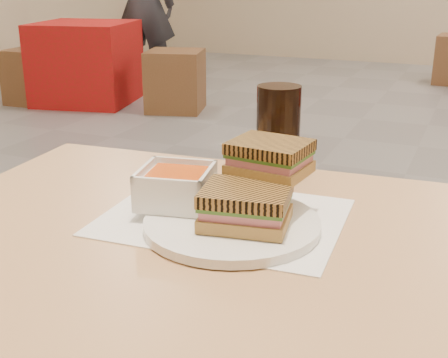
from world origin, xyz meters
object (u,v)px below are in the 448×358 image
at_px(soup_bowl, 176,188).
at_px(plate, 232,224).
at_px(bg_chair_0r, 175,81).
at_px(bg_chair_0l, 35,76).
at_px(patron_a, 143,4).
at_px(bg_table_0, 87,63).
at_px(panini_lower, 246,206).
at_px(main_table, 299,323).
at_px(cola_glass, 278,132).

bearing_deg(soup_bowl, plate, -12.72).
bearing_deg(bg_chair_0r, bg_chair_0l, -169.48).
distance_m(bg_chair_0l, patron_a, 1.20).
bearing_deg(plate, bg_table_0, 128.93).
bearing_deg(panini_lower, patron_a, 122.60).
relative_size(main_table, soup_bowl, 9.91).
distance_m(main_table, bg_chair_0r, 4.20).
distance_m(cola_glass, bg_chair_0r, 3.92).
xyz_separation_m(soup_bowl, bg_table_0, (-2.78, 3.54, -0.45)).
distance_m(panini_lower, patron_a, 5.01).
bearing_deg(main_table, bg_chair_0l, 135.15).
height_order(main_table, panini_lower, panini_lower).
relative_size(plate, bg_chair_0l, 0.55).
xyz_separation_m(cola_glass, patron_a, (-2.66, 3.96, -0.02)).
xyz_separation_m(bg_table_0, bg_chair_0l, (-0.39, -0.22, -0.11)).
bearing_deg(bg_chair_0l, panini_lower, -45.49).
bearing_deg(bg_chair_0r, soup_bowl, -61.73).
distance_m(plate, bg_table_0, 4.61).
bearing_deg(cola_glass, panini_lower, -80.91).
distance_m(main_table, bg_chair_0l, 4.79).
xyz_separation_m(plate, patron_a, (-2.67, 4.21, 0.05)).
height_order(bg_chair_0r, patron_a, patron_a).
relative_size(panini_lower, cola_glass, 0.81).
bearing_deg(patron_a, plate, -57.59).
height_order(plate, patron_a, patron_a).
relative_size(soup_bowl, bg_chair_0r, 0.23).
distance_m(soup_bowl, bg_table_0, 4.53).
relative_size(main_table, panini_lower, 9.18).
bearing_deg(patron_a, bg_chair_0r, -43.90).
xyz_separation_m(bg_chair_0l, patron_a, (0.60, 0.87, 0.58)).
bearing_deg(panini_lower, cola_glass, 99.09).
height_order(panini_lower, patron_a, patron_a).
relative_size(main_table, bg_chair_0l, 2.68).
bearing_deg(main_table, patron_a, 123.35).
bearing_deg(bg_table_0, soup_bowl, -51.91).
xyz_separation_m(plate, panini_lower, (0.02, -0.01, 0.04)).
bearing_deg(soup_bowl, cola_glass, 69.30).
height_order(cola_glass, bg_chair_0l, cola_glass).
distance_m(panini_lower, bg_chair_0l, 4.73).
distance_m(bg_table_0, bg_chair_0r, 0.87).
xyz_separation_m(cola_glass, bg_table_0, (-2.87, 3.32, -0.49)).
relative_size(main_table, bg_chair_0r, 2.32).
distance_m(panini_lower, cola_glass, 0.27).
bearing_deg(bg_table_0, main_table, -50.17).
xyz_separation_m(plate, bg_table_0, (-2.88, 3.57, -0.42)).
height_order(plate, bg_chair_0r, plate).
xyz_separation_m(soup_bowl, cola_glass, (0.09, 0.23, 0.04)).
bearing_deg(plate, cola_glass, 93.88).
distance_m(main_table, cola_glass, 0.36).
bearing_deg(bg_chair_0l, soup_bowl, -46.35).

